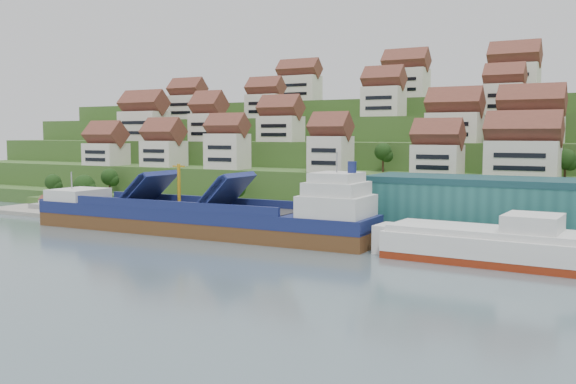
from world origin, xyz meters
The scene contains 11 objects.
ground centered at (0.00, 0.00, 0.00)m, with size 300.00×300.00×0.00m, color slate.
quay centered at (20.00, 15.00, 1.10)m, with size 180.00×14.00×2.20m, color gray.
pebble_beach centered at (-58.00, 12.00, 0.50)m, with size 45.00×20.00×1.00m, color gray.
hillside centered at (0.00, 103.55, 10.66)m, with size 260.00×128.00×31.00m.
hillside_village centered at (4.02, 59.54, 24.15)m, with size 156.11×63.17×29.01m.
hillside_trees centered at (-11.76, 44.53, 16.75)m, with size 142.07×60.60×31.18m.
warehouse centered at (52.00, 17.00, 7.20)m, with size 60.00×15.00×10.00m, color #235F5D.
flagpole centered at (18.11, 10.00, 6.88)m, with size 1.28×0.16×8.00m.
beach_huts centered at (-60.00, 10.75, 2.10)m, with size 14.40×3.70×2.20m.
cargo_ship centered at (-8.11, 0.04, 3.21)m, with size 75.99×13.47×16.77m.
second_ship centered at (47.47, -0.97, 2.64)m, with size 30.53×12.33×8.73m.
Camera 1 is at (68.55, -103.11, 20.04)m, focal length 40.00 mm.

